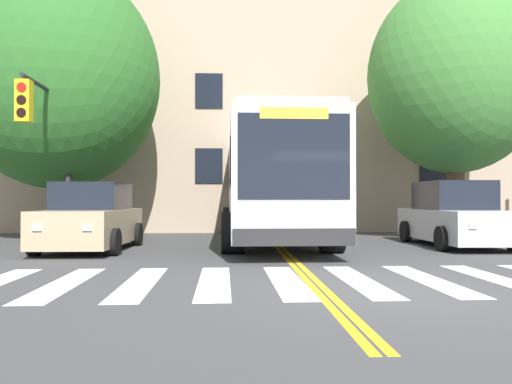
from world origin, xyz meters
TOP-DOWN VIEW (x-y plane):
  - ground_plane at (0.00, 0.00)m, footprint 120.00×120.00m
  - crosswalk at (0.31, 1.02)m, footprint 16.12×3.63m
  - lane_line_yellow_inner at (-1.15, 15.02)m, footprint 0.12×36.00m
  - lane_line_yellow_outer at (-0.99, 15.02)m, footprint 0.12×36.00m
  - city_bus at (-1.18, 8.82)m, footprint 3.13×11.68m
  - car_tan_near_lane at (-6.13, 6.22)m, footprint 2.18×4.28m
  - car_silver_far_lane at (4.04, 6.93)m, footprint 2.18×4.70m
  - car_red_behind_bus at (-2.44, 19.78)m, footprint 2.34×4.87m
  - traffic_light_far_corner at (-7.36, 6.61)m, footprint 0.34×3.48m
  - street_tree_curbside_large at (5.08, 9.13)m, footprint 7.75×7.87m
  - street_tree_curbside_small at (-8.14, 9.39)m, footprint 9.00×8.99m
  - building_facade at (1.25, 16.49)m, footprint 34.38×7.45m

SIDE VIEW (x-z plane):
  - ground_plane at x=0.00m, z-range 0.00..0.00m
  - lane_line_yellow_inner at x=-1.15m, z-range 0.00..0.01m
  - lane_line_yellow_outer at x=-0.99m, z-range 0.00..0.01m
  - crosswalk at x=0.31m, z-range 0.00..0.01m
  - car_tan_near_lane at x=-6.13m, z-range -0.08..1.71m
  - car_silver_far_lane at x=4.04m, z-range -0.09..1.78m
  - car_red_behind_bus at x=-2.44m, z-range -0.10..1.83m
  - city_bus at x=-1.18m, z-range 0.14..3.68m
  - traffic_light_far_corner at x=-7.36m, z-range 0.76..5.63m
  - street_tree_curbside_small at x=-8.14m, z-range 0.84..9.86m
  - building_facade at x=1.25m, z-range 0.01..10.79m
  - street_tree_curbside_large at x=5.08m, z-range 1.09..9.90m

